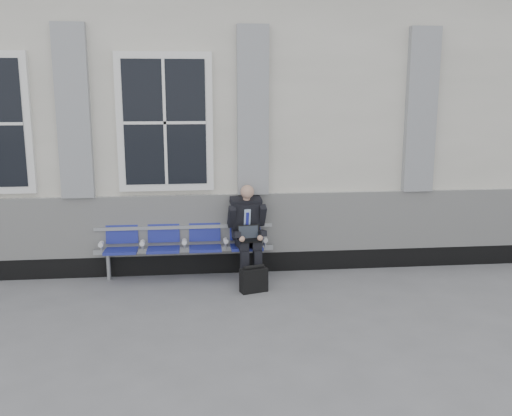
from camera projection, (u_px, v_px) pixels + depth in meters
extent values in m
plane|color=slate|center=(137.00, 312.00, 7.07)|extent=(70.00, 70.00, 0.00)
cube|color=silver|center=(151.00, 125.00, 10.05)|extent=(14.00, 4.00, 4.20)
cube|color=black|center=(146.00, 265.00, 8.47)|extent=(14.00, 0.10, 0.30)
cube|color=silver|center=(144.00, 226.00, 8.34)|extent=(14.00, 0.08, 0.90)
cube|color=gray|center=(73.00, 112.00, 7.89)|extent=(0.45, 0.14, 2.40)
cube|color=gray|center=(253.00, 112.00, 8.15)|extent=(0.45, 0.14, 2.40)
cube|color=gray|center=(421.00, 111.00, 8.42)|extent=(0.45, 0.14, 2.40)
cube|color=white|center=(165.00, 123.00, 8.07)|extent=(1.35, 0.10, 1.95)
cube|color=black|center=(165.00, 123.00, 8.02)|extent=(1.15, 0.02, 1.75)
cube|color=#9EA0A3|center=(185.00, 250.00, 8.31)|extent=(2.60, 0.07, 0.07)
cube|color=#9EA0A3|center=(184.00, 227.00, 8.37)|extent=(2.60, 0.05, 0.05)
cylinder|color=#9EA0A3|center=(109.00, 267.00, 8.24)|extent=(0.06, 0.06, 0.39)
cylinder|color=#9EA0A3|center=(259.00, 262.00, 8.48)|extent=(0.06, 0.06, 0.39)
cube|color=navy|center=(121.00, 251.00, 8.13)|extent=(0.46, 0.42, 0.07)
cube|color=navy|center=(122.00, 230.00, 8.29)|extent=(0.46, 0.10, 0.40)
cube|color=navy|center=(164.00, 250.00, 8.20)|extent=(0.46, 0.42, 0.07)
cube|color=navy|center=(164.00, 229.00, 8.35)|extent=(0.46, 0.10, 0.40)
cube|color=navy|center=(205.00, 248.00, 8.26)|extent=(0.46, 0.42, 0.07)
cube|color=navy|center=(205.00, 228.00, 8.41)|extent=(0.46, 0.10, 0.40)
cube|color=navy|center=(246.00, 247.00, 8.32)|extent=(0.46, 0.42, 0.07)
cube|color=navy|center=(245.00, 227.00, 8.48)|extent=(0.46, 0.10, 0.40)
cylinder|color=white|center=(101.00, 244.00, 8.11)|extent=(0.07, 0.12, 0.07)
cylinder|color=white|center=(142.00, 243.00, 8.18)|extent=(0.07, 0.12, 0.07)
cylinder|color=white|center=(184.00, 242.00, 8.24)|extent=(0.07, 0.12, 0.07)
cylinder|color=white|center=(226.00, 241.00, 8.30)|extent=(0.07, 0.12, 0.07)
cylinder|color=white|center=(265.00, 240.00, 8.36)|extent=(0.07, 0.12, 0.07)
cube|color=black|center=(246.00, 282.00, 8.06)|extent=(0.13, 0.25, 0.08)
cube|color=black|center=(258.00, 281.00, 8.10)|extent=(0.13, 0.25, 0.08)
cube|color=black|center=(245.00, 267.00, 8.07)|extent=(0.12, 0.13, 0.47)
cube|color=black|center=(258.00, 266.00, 8.11)|extent=(0.12, 0.13, 0.47)
cube|color=black|center=(242.00, 243.00, 8.21)|extent=(0.17, 0.43, 0.13)
cube|color=black|center=(255.00, 243.00, 8.24)|extent=(0.17, 0.43, 0.13)
cube|color=black|center=(246.00, 220.00, 8.34)|extent=(0.42, 0.36, 0.59)
cube|color=#C0DBFC|center=(247.00, 220.00, 8.23)|extent=(0.10, 0.10, 0.33)
cube|color=#2227A0|center=(247.00, 221.00, 8.22)|extent=(0.05, 0.08, 0.28)
cube|color=black|center=(246.00, 201.00, 8.26)|extent=(0.47, 0.27, 0.13)
cylinder|color=tan|center=(247.00, 197.00, 8.20)|extent=(0.10, 0.10, 0.09)
sphere|color=tan|center=(247.00, 192.00, 8.13)|extent=(0.20, 0.20, 0.20)
cube|color=black|center=(232.00, 217.00, 8.19)|extent=(0.12, 0.27, 0.35)
cube|color=black|center=(262.00, 215.00, 8.28)|extent=(0.12, 0.27, 0.35)
cube|color=black|center=(236.00, 234.00, 8.08)|extent=(0.11, 0.30, 0.13)
cube|color=black|center=(262.00, 233.00, 8.16)|extent=(0.11, 0.30, 0.13)
sphere|color=tan|center=(242.00, 239.00, 7.98)|extent=(0.08, 0.08, 0.08)
sphere|color=tan|center=(260.00, 238.00, 8.03)|extent=(0.08, 0.08, 0.08)
cube|color=black|center=(250.00, 240.00, 8.08)|extent=(0.33, 0.25, 0.02)
cube|color=black|center=(248.00, 232.00, 8.17)|extent=(0.31, 0.12, 0.20)
cube|color=black|center=(249.00, 232.00, 8.16)|extent=(0.28, 0.09, 0.17)
cube|color=black|center=(254.00, 280.00, 7.76)|extent=(0.40, 0.26, 0.33)
cylinder|color=black|center=(254.00, 267.00, 7.72)|extent=(0.30, 0.14, 0.06)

